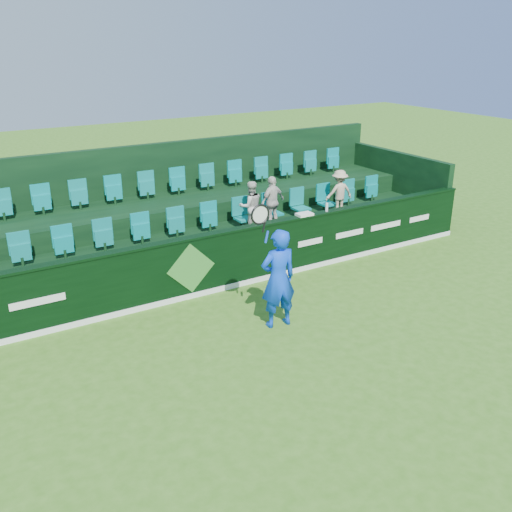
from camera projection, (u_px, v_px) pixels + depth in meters
ground at (296, 388)px, 9.12m from camera, size 60.00×60.00×0.00m
sponsor_hoarding at (189, 268)px, 12.07m from camera, size 16.00×0.25×1.35m
stand_tier_front at (169, 263)px, 13.04m from camera, size 16.00×2.00×0.80m
stand_tier_back at (139, 230)px, 14.46m from camera, size 16.00×1.80×1.30m
stand_rear at (131, 204)px, 14.61m from camera, size 16.00×4.10×2.60m
seat_row_front at (160, 229)px, 13.11m from camera, size 13.50×0.50×0.60m
seat_row_back at (132, 191)px, 14.36m from camera, size 13.50×0.50×0.60m
tennis_player at (278, 278)px, 10.75m from camera, size 1.07×0.54×2.57m
spectator_left at (251, 206)px, 13.75m from camera, size 0.67×0.56×1.23m
spectator_middle at (272, 202)px, 14.04m from camera, size 0.80×0.48×1.28m
spectator_right at (339, 192)px, 15.07m from camera, size 0.82×0.54×1.18m
towel at (304, 214)px, 13.25m from camera, size 0.38×0.25×0.06m
drinks_bottle at (327, 207)px, 13.54m from camera, size 0.07×0.07×0.21m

